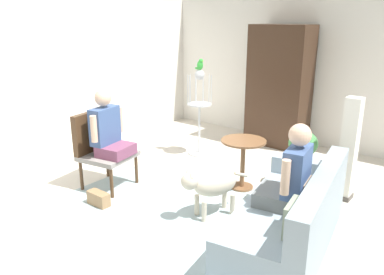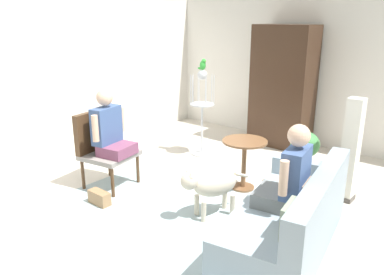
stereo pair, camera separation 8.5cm
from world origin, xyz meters
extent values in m
plane|color=beige|center=(0.00, 0.00, 0.00)|extent=(8.09, 8.09, 0.00)
cube|color=silver|center=(0.00, 3.43, 1.29)|extent=(6.09, 0.12, 2.57)
cube|color=silver|center=(-2.81, 0.30, 1.29)|extent=(0.12, 7.34, 2.57)
cube|color=#9EB2B7|center=(0.11, -0.21, 0.00)|extent=(3.13, 2.51, 0.01)
cube|color=#8EA0AD|center=(1.24, 0.16, 0.21)|extent=(1.10, 1.95, 0.43)
cube|color=#8EA0AD|center=(1.54, 0.21, 0.62)|extent=(0.49, 1.85, 0.37)
cube|color=#8EA0AD|center=(1.10, 0.98, 0.52)|extent=(0.82, 0.31, 0.19)
cube|color=gray|center=(1.49, -0.27, 0.57)|extent=(0.15, 0.33, 0.28)
cube|color=tan|center=(1.41, 0.24, 0.57)|extent=(0.15, 0.31, 0.28)
cylinder|color=#4C331E|center=(-0.99, 0.28, 0.20)|extent=(0.04, 0.04, 0.40)
cylinder|color=#4C331E|center=(-0.90, -0.23, 0.20)|extent=(0.04, 0.04, 0.40)
cylinder|color=#4C331E|center=(-1.48, 0.19, 0.20)|extent=(0.04, 0.04, 0.40)
cylinder|color=#4C331E|center=(-1.39, -0.32, 0.20)|extent=(0.04, 0.04, 0.40)
cube|color=gray|center=(-1.19, -0.02, 0.43)|extent=(0.70, 0.71, 0.06)
cube|color=#4C331E|center=(-1.45, -0.07, 0.73)|extent=(0.19, 0.62, 0.53)
cube|color=slate|center=(1.14, 0.14, 0.50)|extent=(0.45, 0.47, 0.14)
cube|color=#3F598C|center=(1.31, 0.17, 0.80)|extent=(0.25, 0.43, 0.46)
sphere|color=#DDB293|center=(1.31, 0.17, 1.15)|extent=(0.21, 0.21, 0.21)
cylinder|color=#DDB293|center=(1.31, -0.08, 0.82)|extent=(0.08, 0.08, 0.32)
cylinder|color=#DDB293|center=(1.23, 0.40, 0.82)|extent=(0.08, 0.08, 0.32)
cube|color=#7D425E|center=(-1.06, 0.01, 0.53)|extent=(0.44, 0.47, 0.14)
cube|color=#3F598C|center=(-1.21, -0.02, 0.84)|extent=(0.25, 0.44, 0.47)
sphere|color=#DDB293|center=(-1.21, -0.02, 1.20)|extent=(0.21, 0.21, 0.21)
cylinder|color=#DDB293|center=(-1.22, 0.23, 0.86)|extent=(0.08, 0.08, 0.33)
cylinder|color=#DDB293|center=(-1.13, -0.26, 0.86)|extent=(0.08, 0.08, 0.33)
cylinder|color=brown|center=(0.21, 1.03, 0.65)|extent=(0.58, 0.58, 0.02)
cylinder|color=brown|center=(0.21, 1.03, 0.32)|extent=(0.06, 0.06, 0.64)
cylinder|color=brown|center=(0.21, 1.03, 0.01)|extent=(0.29, 0.29, 0.03)
ellipsoid|color=beige|center=(0.35, 0.23, 0.39)|extent=(0.48, 0.60, 0.29)
sphere|color=beige|center=(0.21, -0.06, 0.48)|extent=(0.19, 0.19, 0.19)
cone|color=beige|center=(0.26, -0.08, 0.57)|extent=(0.06, 0.06, 0.06)
cone|color=beige|center=(0.17, -0.05, 0.57)|extent=(0.06, 0.06, 0.06)
cylinder|color=beige|center=(0.49, 0.54, 0.43)|extent=(0.11, 0.18, 0.10)
cylinder|color=beige|center=(0.35, 0.02, 0.12)|extent=(0.06, 0.06, 0.25)
cylinder|color=beige|center=(0.19, 0.09, 0.12)|extent=(0.06, 0.06, 0.25)
cylinder|color=beige|center=(0.50, 0.36, 0.12)|extent=(0.06, 0.06, 0.25)
cylinder|color=beige|center=(0.34, 0.43, 0.12)|extent=(0.06, 0.06, 0.25)
cylinder|color=silver|center=(-1.04, 1.74, 0.01)|extent=(0.36, 0.36, 0.03)
cylinder|color=silver|center=(-1.04, 1.74, 0.41)|extent=(0.04, 0.04, 0.83)
cylinder|color=silver|center=(-1.04, 1.74, 0.84)|extent=(0.39, 0.39, 0.02)
cylinder|color=silver|center=(-0.86, 1.74, 1.07)|extent=(0.01, 0.01, 0.46)
cylinder|color=silver|center=(-0.89, 1.84, 1.07)|extent=(0.01, 0.01, 0.46)
cylinder|color=silver|center=(-0.99, 1.91, 1.07)|extent=(0.01, 0.01, 0.46)
cylinder|color=silver|center=(-1.10, 1.91, 1.07)|extent=(0.01, 0.01, 0.46)
cylinder|color=silver|center=(-1.19, 1.84, 1.07)|extent=(0.01, 0.01, 0.46)
cylinder|color=silver|center=(-1.23, 1.74, 1.07)|extent=(0.01, 0.01, 0.46)
cylinder|color=silver|center=(-1.19, 1.63, 1.07)|extent=(0.01, 0.01, 0.46)
cylinder|color=silver|center=(-1.10, 1.56, 1.07)|extent=(0.01, 0.01, 0.46)
cylinder|color=silver|center=(-0.99, 1.56, 1.07)|extent=(0.01, 0.01, 0.46)
cylinder|color=silver|center=(-0.89, 1.63, 1.07)|extent=(0.01, 0.01, 0.46)
sphere|color=silver|center=(-1.04, 1.74, 1.30)|extent=(0.16, 0.16, 0.16)
ellipsoid|color=green|center=(-1.04, 1.74, 1.45)|extent=(0.09, 0.10, 0.14)
sphere|color=green|center=(-1.02, 1.74, 1.52)|extent=(0.07, 0.07, 0.07)
cone|color=#D8BF4C|center=(-0.98, 1.74, 1.52)|extent=(0.03, 0.02, 0.02)
ellipsoid|color=green|center=(-1.08, 1.74, 1.40)|extent=(0.12, 0.03, 0.04)
cylinder|color=beige|center=(0.78, 1.56, 0.13)|extent=(0.34, 0.34, 0.25)
cylinder|color=brown|center=(0.78, 1.56, 0.35)|extent=(0.03, 0.03, 0.20)
ellipsoid|color=#408245|center=(0.78, 1.56, 0.60)|extent=(0.37, 0.37, 0.34)
cube|color=#4C4742|center=(1.35, 1.57, 0.03)|extent=(0.20, 0.20, 0.06)
cube|color=white|center=(1.35, 1.57, 0.67)|extent=(0.18, 0.18, 1.22)
cube|color=#382316|center=(-0.31, 3.02, 1.02)|extent=(1.00, 0.56, 2.05)
cube|color=#99724C|center=(-0.88, -0.45, 0.08)|extent=(0.30, 0.13, 0.17)
camera|label=1|loc=(2.62, -3.02, 2.17)|focal=36.10mm
camera|label=2|loc=(2.68, -2.97, 2.17)|focal=36.10mm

